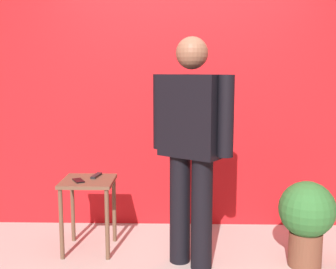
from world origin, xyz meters
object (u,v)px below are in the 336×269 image
object	(u,v)px
tv_remote	(96,176)
potted_plant	(307,217)
side_table	(88,194)
cell_phone	(78,181)
standing_person	(191,141)

from	to	relation	value
tv_remote	potted_plant	bearing A→B (deg)	-1.64
side_table	potted_plant	bearing A→B (deg)	-8.46
cell_phone	tv_remote	distance (m)	0.19
standing_person	side_table	world-z (taller)	standing_person
cell_phone	potted_plant	world-z (taller)	potted_plant
standing_person	side_table	size ratio (longest dim) A/B	2.86
potted_plant	cell_phone	bearing A→B (deg)	173.49
standing_person	tv_remote	xyz separation A→B (m)	(-0.81, 0.35, -0.37)
standing_person	potted_plant	world-z (taller)	standing_person
standing_person	potted_plant	distance (m)	1.09
side_table	standing_person	bearing A→B (deg)	-16.65
side_table	tv_remote	size ratio (longest dim) A/B	3.68
standing_person	cell_phone	bearing A→B (deg)	167.60
side_table	potted_plant	distance (m)	1.80
side_table	potted_plant	size ratio (longest dim) A/B	0.91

